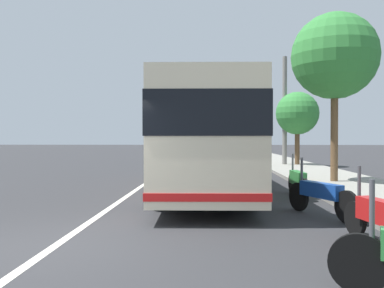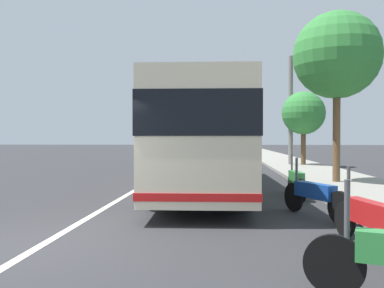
% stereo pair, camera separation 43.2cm
% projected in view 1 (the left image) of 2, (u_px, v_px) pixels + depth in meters
% --- Properties ---
extents(ground_plane, '(220.00, 220.00, 0.00)m').
position_uv_depth(ground_plane, '(54.00, 247.00, 6.64)').
color(ground_plane, '#2D2D30').
extents(sidewalk_curb, '(110.00, 3.60, 0.14)m').
position_uv_depth(sidewalk_curb, '(337.00, 181.00, 16.30)').
color(sidewalk_curb, gray).
rests_on(sidewalk_curb, ground).
extents(lane_divider_line, '(110.00, 0.16, 0.01)m').
position_uv_depth(lane_divider_line, '(148.00, 182.00, 16.63)').
color(lane_divider_line, silver).
rests_on(lane_divider_line, ground).
extents(coach_bus, '(12.58, 2.86, 3.21)m').
position_uv_depth(coach_bus, '(204.00, 136.00, 14.19)').
color(coach_bus, beige).
rests_on(coach_bus, ground).
extents(motorcycle_mid_row, '(2.27, 0.55, 1.26)m').
position_uv_depth(motorcycle_mid_row, '(384.00, 218.00, 6.56)').
color(motorcycle_mid_row, black).
rests_on(motorcycle_mid_row, ground).
extents(motorcycle_far_end, '(2.14, 1.02, 1.29)m').
position_uv_depth(motorcycle_far_end, '(321.00, 195.00, 9.20)').
color(motorcycle_far_end, black).
rests_on(motorcycle_far_end, ground).
extents(motorcycle_angled, '(2.19, 0.28, 1.27)m').
position_uv_depth(motorcycle_angled, '(298.00, 181.00, 12.32)').
color(motorcycle_angled, black).
rests_on(motorcycle_angled, ground).
extents(car_behind_bus, '(4.12, 2.00, 1.57)m').
position_uv_depth(car_behind_bus, '(201.00, 153.00, 28.18)').
color(car_behind_bus, '#2D7238').
rests_on(car_behind_bus, ground).
extents(car_ahead_same_lane, '(4.66, 1.99, 1.42)m').
position_uv_depth(car_ahead_same_lane, '(172.00, 147.00, 51.37)').
color(car_ahead_same_lane, red).
rests_on(car_ahead_same_lane, ground).
extents(roadside_tree_mid_block, '(3.22, 3.22, 6.45)m').
position_uv_depth(roadside_tree_mid_block, '(335.00, 57.00, 15.52)').
color(roadside_tree_mid_block, brown).
rests_on(roadside_tree_mid_block, ground).
extents(roadside_tree_far_block, '(2.65, 2.65, 4.64)m').
position_uv_depth(roadside_tree_far_block, '(297.00, 114.00, 25.62)').
color(roadside_tree_far_block, brown).
rests_on(roadside_tree_far_block, ground).
extents(utility_pole, '(0.28, 0.28, 6.86)m').
position_uv_depth(utility_pole, '(285.00, 112.00, 25.85)').
color(utility_pole, slate).
rests_on(utility_pole, ground).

